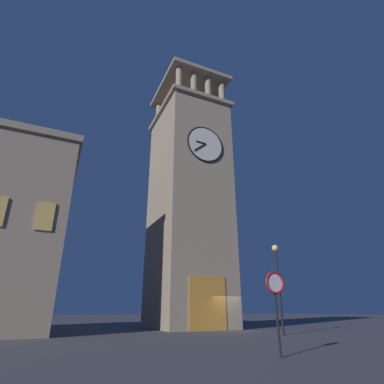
% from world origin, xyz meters
% --- Properties ---
extents(ground_plane, '(200.00, 200.00, 0.00)m').
position_xyz_m(ground_plane, '(0.00, 0.00, 0.00)').
color(ground_plane, '#4C4C51').
extents(clocktower, '(6.81, 8.34, 27.40)m').
position_xyz_m(clocktower, '(1.73, -4.12, 11.41)').
color(clocktower, gray).
rests_on(clocktower, ground_plane).
extents(street_lamp, '(0.44, 0.44, 5.67)m').
position_xyz_m(street_lamp, '(-0.68, 5.36, 3.90)').
color(street_lamp, black).
rests_on(street_lamp, ground_plane).
extents(no_horn_sign, '(0.78, 0.14, 2.75)m').
position_xyz_m(no_horn_sign, '(5.81, 12.92, 2.15)').
color(no_horn_sign, black).
rests_on(no_horn_sign, ground_plane).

